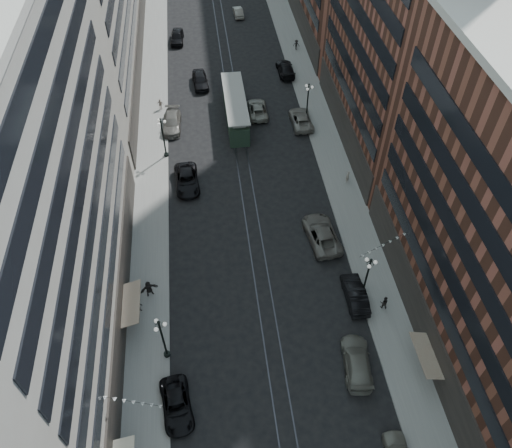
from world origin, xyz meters
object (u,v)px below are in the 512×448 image
lamppost_sw_far (163,338)px  lamppost_sw_mid (163,136)px  car_13 (200,80)px  car_extra_1 (257,109)px  car_12 (285,69)px  car_14 (238,12)px  pedestrian_2 (138,306)px  car_8 (172,122)px  lamppost_se_far (367,277)px  car_2 (177,405)px  car_extra_2 (322,234)px  car_9 (177,37)px  pedestrian_8 (348,177)px  pedestrian_9 (296,45)px  car_11 (301,119)px  pedestrian_5 (149,288)px  car_7 (187,180)px  car_extra_0 (357,362)px  pedestrian_7 (384,302)px  car_10 (355,294)px  streetcar (235,109)px  lamppost_se_mid (308,101)px  pedestrian_6 (160,104)px

lamppost_sw_far → lamppost_sw_mid: (0.00, 27.00, 0.00)m
car_13 → car_extra_1: bearing=-51.9°
car_12 → car_14: 20.23m
pedestrian_2 → car_8: size_ratio=0.27×
car_8 → lamppost_se_far: bearing=-54.9°
car_2 → car_extra_2: car_extra_2 is taller
lamppost_sw_far → car_9: (1.85, 55.70, -2.25)m
pedestrian_8 → pedestrian_9: 30.93m
car_11 → pedestrian_2: bearing=52.2°
car_13 → lamppost_sw_far: bearing=-101.1°
lamppost_sw_mid → car_12: bearing=44.0°
car_12 → car_extra_2: 32.64m
pedestrian_5 → car_extra_1: bearing=42.7°
car_7 → car_11: bearing=30.1°
car_9 → car_11: bearing=-53.4°
car_12 → car_extra_1: size_ratio=1.03×
lamppost_se_far → car_12: (-0.80, 40.02, -2.29)m
car_extra_0 → car_extra_1: (-3.77, 37.38, -0.06)m
car_2 → car_8: bearing=82.3°
pedestrian_7 → car_extra_0: size_ratio=0.28×
pedestrian_9 → car_7: bearing=-109.7°
lamppost_se_far → car_extra_1: (-6.17, 30.42, -2.35)m
car_13 → car_2: bearing=-99.4°
lamppost_sw_far → lamppost_se_far: (18.40, 4.00, 0.00)m
pedestrian_2 → car_12: bearing=52.1°
pedestrian_2 → car_7: bearing=62.9°
car_extra_1 → car_12: bearing=-118.1°
car_7 → car_10: size_ratio=1.17×
streetcar → pedestrian_7: size_ratio=7.94×
pedestrian_7 → car_extra_0: (-3.98, -5.41, -0.12)m
lamppost_se_mid → pedestrian_6: (-19.09, 4.98, -2.18)m
lamppost_se_far → car_13: lamppost_se_far is taller
car_7 → car_8: 11.38m
car_extra_0 → car_extra_2: (0.05, 14.38, 0.07)m
car_10 → car_9: bearing=-73.5°
lamppost_sw_mid → pedestrian_2: 22.45m
lamppost_se_mid → pedestrian_9: bearing=83.8°
lamppost_se_far → car_12: lamppost_se_far is taller
pedestrian_2 → car_9: size_ratio=0.31×
car_extra_1 → car_extra_2: bearing=100.6°
pedestrian_5 → pedestrian_9: 49.20m
pedestrian_7 → lamppost_se_far: bearing=-27.4°
pedestrian_2 → pedestrian_9: bearing=52.6°
car_10 → car_12: car_10 is taller
pedestrian_6 → car_extra_2: 30.55m
pedestrian_2 → car_11: bearing=42.2°
pedestrian_7 → pedestrian_5: bearing=6.1°
car_7 → car_12: (15.20, 22.49, -0.00)m
lamppost_se_mid → car_14: size_ratio=1.31×
car_11 → pedestrian_5: pedestrian_5 is taller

